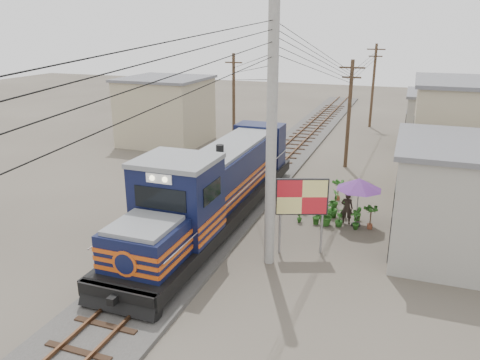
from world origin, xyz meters
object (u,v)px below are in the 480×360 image
at_px(billboard, 302,199).
at_px(vendor, 347,208).
at_px(locomotive, 215,188).
at_px(market_umbrella, 359,184).

bearing_deg(billboard, vendor, 49.78).
relative_size(locomotive, market_umbrella, 5.96).
bearing_deg(market_umbrella, locomotive, -162.62).
distance_m(market_umbrella, vendor, 1.39).
bearing_deg(billboard, market_umbrella, 42.79).
relative_size(market_umbrella, vendor, 1.78).
relative_size(billboard, vendor, 2.09).
relative_size(billboard, market_umbrella, 1.18).
bearing_deg(billboard, locomotive, 139.56).
height_order(locomotive, billboard, locomotive).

